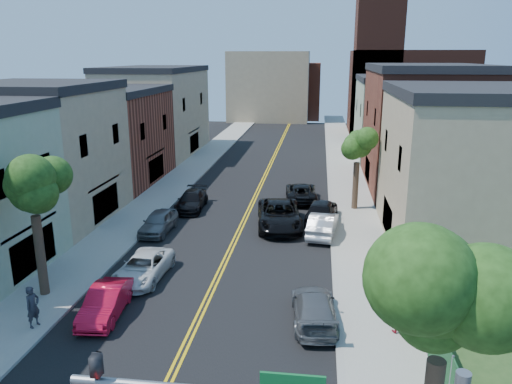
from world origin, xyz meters
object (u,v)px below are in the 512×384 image
(white_pickup, at_px, (143,267))
(grey_car_left, at_px, (158,222))
(black_car_left, at_px, (192,201))
(pedestrian_right, at_px, (398,315))
(dark_car_right_far, at_px, (301,192))
(grey_car_right, at_px, (314,308))
(black_suv_lane, at_px, (279,215))
(red_sedan, at_px, (106,302))
(silver_car_right, at_px, (323,224))
(black_car_right, at_px, (322,211))
(pedestrian_left, at_px, (33,307))

(white_pickup, height_order, grey_car_left, grey_car_left)
(black_car_left, relative_size, pedestrian_right, 3.03)
(dark_car_right_far, bearing_deg, white_pickup, 59.68)
(white_pickup, relative_size, pedestrian_right, 3.00)
(grey_car_right, bearing_deg, black_suv_lane, -83.27)
(dark_car_right_far, relative_size, black_suv_lane, 0.83)
(grey_car_left, relative_size, pedestrian_right, 2.71)
(red_sedan, distance_m, grey_car_left, 10.86)
(silver_car_right, xyz_separation_m, black_suv_lane, (-2.92, 1.24, 0.11))
(grey_car_left, bearing_deg, black_car_right, 19.81)
(black_car_right, relative_size, pedestrian_left, 2.74)
(black_car_right, distance_m, dark_car_right_far, 5.38)
(black_car_left, distance_m, black_car_right, 9.96)
(red_sedan, xyz_separation_m, black_car_left, (-0.22, 16.07, 0.01))
(silver_car_right, xyz_separation_m, pedestrian_right, (3.07, -11.60, 0.17))
(black_car_right, bearing_deg, red_sedan, 62.45)
(grey_car_right, distance_m, dark_car_right_far, 18.75)
(grey_car_left, height_order, black_car_right, black_car_right)
(red_sedan, xyz_separation_m, pedestrian_left, (-2.56, -1.46, 0.39))
(white_pickup, height_order, black_suv_lane, black_suv_lane)
(red_sedan, relative_size, dark_car_right_far, 0.79)
(black_car_left, xyz_separation_m, pedestrian_right, (12.93, -16.04, 0.24))
(red_sedan, relative_size, grey_car_left, 0.97)
(black_car_left, distance_m, grey_car_right, 18.07)
(black_car_left, xyz_separation_m, black_suv_lane, (6.94, -3.20, 0.18))
(black_car_left, height_order, pedestrian_right, pedestrian_right)
(black_suv_lane, bearing_deg, grey_car_right, -85.63)
(red_sedan, xyz_separation_m, grey_car_left, (-1.10, 10.81, 0.04))
(red_sedan, relative_size, pedestrian_right, 2.63)
(silver_car_right, bearing_deg, dark_car_right_far, -70.28)
(silver_car_right, xyz_separation_m, dark_car_right_far, (-1.70, 7.74, -0.04))
(red_sedan, xyz_separation_m, dark_car_right_far, (7.94, 19.37, 0.05))
(grey_car_right, distance_m, black_suv_lane, 12.46)
(red_sedan, distance_m, black_car_left, 16.07)
(black_car_right, xyz_separation_m, pedestrian_right, (3.14, -14.21, 0.07))
(white_pickup, height_order, pedestrian_left, pedestrian_left)
(black_car_right, height_order, black_suv_lane, black_suv_lane)
(white_pickup, distance_m, silver_car_right, 12.09)
(grey_car_right, xyz_separation_m, pedestrian_right, (3.47, -0.64, 0.26))
(grey_car_left, relative_size, silver_car_right, 0.91)
(grey_car_left, distance_m, black_car_left, 5.33)
(white_pickup, height_order, black_car_right, black_car_right)
(grey_car_right, bearing_deg, pedestrian_left, 5.28)
(black_car_left, height_order, pedestrian_left, pedestrian_left)
(black_suv_lane, bearing_deg, red_sedan, -124.89)
(white_pickup, xyz_separation_m, silver_car_right, (9.30, 7.73, 0.11))
(black_car_left, bearing_deg, red_sedan, -91.32)
(black_car_right, height_order, dark_car_right_far, black_car_right)
(grey_car_left, distance_m, pedestrian_left, 12.36)
(black_car_left, relative_size, silver_car_right, 1.02)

